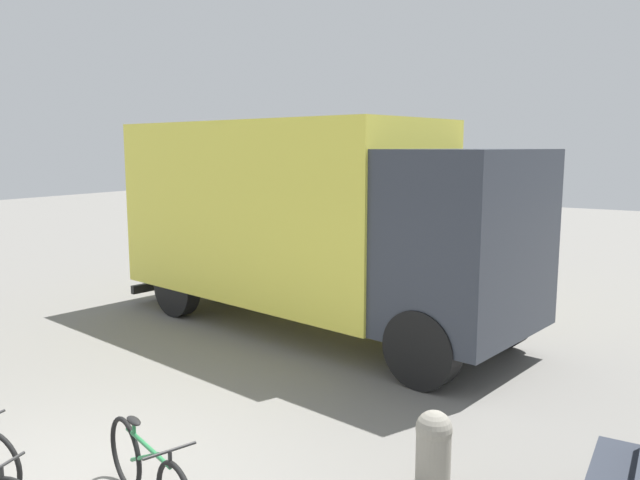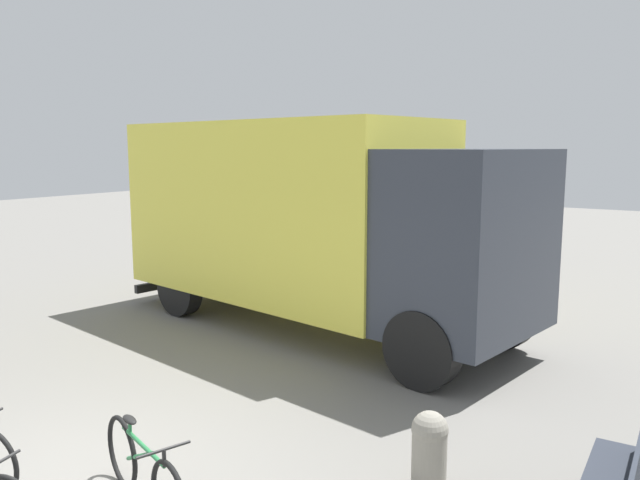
# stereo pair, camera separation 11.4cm
# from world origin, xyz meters

# --- Properties ---
(delivery_truck) EXTENTS (7.64, 3.59, 3.44)m
(delivery_truck) POSITION_xyz_m (-1.10, 5.63, 1.90)
(delivery_truck) COLOR #EAE04C
(delivery_truck) RESTS_ON ground
(bicycle_far) EXTENTS (1.59, 0.64, 0.74)m
(bicycle_far) POSITION_xyz_m (0.79, 0.32, 0.35)
(bicycle_far) COLOR black
(bicycle_far) RESTS_ON ground
(bollard_near_bench) EXTENTS (0.33, 0.33, 0.71)m
(bollard_near_bench) POSITION_xyz_m (2.63, 1.98, 0.38)
(bollard_near_bench) COLOR gray
(bollard_near_bench) RESTS_ON ground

